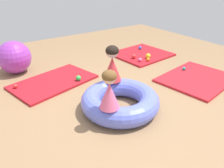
{
  "coord_description": "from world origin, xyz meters",
  "views": [
    {
      "loc": [
        -1.6,
        -2.24,
        1.74
      ],
      "look_at": [
        0.0,
        0.08,
        0.32
      ],
      "focal_mm": 35.93,
      "sensor_mm": 36.0,
      "label": 1
    }
  ],
  "objects_px": {
    "play_ball_yellow": "(148,56)",
    "play_ball_teal": "(184,69)",
    "inflatable_cushion": "(120,101)",
    "play_ball_pink": "(140,60)",
    "play_ball_blue": "(140,48)",
    "exercise_ball_large": "(14,57)",
    "child_in_pink": "(109,90)",
    "play_ball_green": "(78,78)",
    "child_in_red": "(112,64)",
    "play_ball_orange": "(148,59)",
    "play_ball_red": "(15,86)",
    "play_ball_red_second": "(134,56)"
  },
  "relations": [
    {
      "from": "play_ball_yellow",
      "to": "play_ball_teal",
      "type": "bearing_deg",
      "value": -81.98
    },
    {
      "from": "inflatable_cushion",
      "to": "play_ball_pink",
      "type": "distance_m",
      "value": 1.82
    },
    {
      "from": "play_ball_blue",
      "to": "exercise_ball_large",
      "type": "distance_m",
      "value": 2.83
    },
    {
      "from": "play_ball_blue",
      "to": "play_ball_yellow",
      "type": "bearing_deg",
      "value": -115.45
    },
    {
      "from": "inflatable_cushion",
      "to": "play_ball_teal",
      "type": "relative_size",
      "value": 17.6
    },
    {
      "from": "child_in_pink",
      "to": "play_ball_pink",
      "type": "height_order",
      "value": "child_in_pink"
    },
    {
      "from": "play_ball_pink",
      "to": "play_ball_blue",
      "type": "bearing_deg",
      "value": 49.09
    },
    {
      "from": "play_ball_green",
      "to": "play_ball_yellow",
      "type": "distance_m",
      "value": 1.76
    },
    {
      "from": "child_in_red",
      "to": "play_ball_orange",
      "type": "height_order",
      "value": "child_in_red"
    },
    {
      "from": "play_ball_pink",
      "to": "play_ball_orange",
      "type": "bearing_deg",
      "value": -25.05
    },
    {
      "from": "play_ball_teal",
      "to": "play_ball_green",
      "type": "bearing_deg",
      "value": 158.58
    },
    {
      "from": "child_in_pink",
      "to": "play_ball_teal",
      "type": "height_order",
      "value": "child_in_pink"
    },
    {
      "from": "child_in_pink",
      "to": "play_ball_pink",
      "type": "distance_m",
      "value": 2.26
    },
    {
      "from": "play_ball_pink",
      "to": "play_ball_yellow",
      "type": "bearing_deg",
      "value": 10.31
    },
    {
      "from": "play_ball_pink",
      "to": "child_in_pink",
      "type": "bearing_deg",
      "value": -140.83
    },
    {
      "from": "play_ball_pink",
      "to": "play_ball_red",
      "type": "bearing_deg",
      "value": 174.44
    },
    {
      "from": "play_ball_pink",
      "to": "play_ball_red_second",
      "type": "bearing_deg",
      "value": 87.62
    },
    {
      "from": "play_ball_blue",
      "to": "play_ball_pink",
      "type": "height_order",
      "value": "play_ball_pink"
    },
    {
      "from": "child_in_red",
      "to": "play_ball_red",
      "type": "height_order",
      "value": "child_in_red"
    },
    {
      "from": "child_in_pink",
      "to": "play_ball_blue",
      "type": "distance_m",
      "value": 3.07
    },
    {
      "from": "inflatable_cushion",
      "to": "play_ball_red_second",
      "type": "bearing_deg",
      "value": 44.96
    },
    {
      "from": "play_ball_pink",
      "to": "play_ball_yellow",
      "type": "height_order",
      "value": "play_ball_yellow"
    },
    {
      "from": "child_in_pink",
      "to": "play_ball_blue",
      "type": "xyz_separation_m",
      "value": [
        2.26,
        2.03,
        -0.43
      ]
    },
    {
      "from": "child_in_pink",
      "to": "play_ball_yellow",
      "type": "distance_m",
      "value": 2.5
    },
    {
      "from": "child_in_red",
      "to": "play_ball_green",
      "type": "xyz_separation_m",
      "value": [
        -0.22,
        0.71,
        -0.45
      ]
    },
    {
      "from": "play_ball_blue",
      "to": "play_ball_yellow",
      "type": "height_order",
      "value": "play_ball_yellow"
    },
    {
      "from": "play_ball_red_second",
      "to": "exercise_ball_large",
      "type": "distance_m",
      "value": 2.4
    },
    {
      "from": "play_ball_yellow",
      "to": "child_in_red",
      "type": "bearing_deg",
      "value": -151.06
    },
    {
      "from": "child_in_pink",
      "to": "play_ball_pink",
      "type": "xyz_separation_m",
      "value": [
        1.72,
        1.4,
        -0.43
      ]
    },
    {
      "from": "child_in_pink",
      "to": "play_ball_red_second",
      "type": "bearing_deg",
      "value": -99.33
    },
    {
      "from": "child_in_pink",
      "to": "play_ball_orange",
      "type": "distance_m",
      "value": 2.34
    },
    {
      "from": "play_ball_red",
      "to": "play_ball_pink",
      "type": "height_order",
      "value": "play_ball_pink"
    },
    {
      "from": "play_ball_yellow",
      "to": "play_ball_red_second",
      "type": "relative_size",
      "value": 1.14
    },
    {
      "from": "play_ball_yellow",
      "to": "play_ball_orange",
      "type": "relative_size",
      "value": 1.46
    },
    {
      "from": "play_ball_red_second",
      "to": "exercise_ball_large",
      "type": "relative_size",
      "value": 0.16
    },
    {
      "from": "play_ball_red",
      "to": "exercise_ball_large",
      "type": "distance_m",
      "value": 0.8
    },
    {
      "from": "play_ball_green",
      "to": "play_ball_teal",
      "type": "height_order",
      "value": "play_ball_green"
    },
    {
      "from": "child_in_red",
      "to": "play_ball_green",
      "type": "bearing_deg",
      "value": -84.86
    },
    {
      "from": "inflatable_cushion",
      "to": "play_ball_teal",
      "type": "bearing_deg",
      "value": 11.2
    },
    {
      "from": "inflatable_cushion",
      "to": "play_ball_yellow",
      "type": "distance_m",
      "value": 2.06
    },
    {
      "from": "exercise_ball_large",
      "to": "child_in_red",
      "type": "bearing_deg",
      "value": -60.81
    },
    {
      "from": "play_ball_orange",
      "to": "play_ball_red_second",
      "type": "xyz_separation_m",
      "value": [
        -0.15,
        0.29,
        0.01
      ]
    },
    {
      "from": "child_in_pink",
      "to": "play_ball_red",
      "type": "xyz_separation_m",
      "value": [
        -0.73,
        1.64,
        -0.43
      ]
    },
    {
      "from": "play_ball_red_second",
      "to": "inflatable_cushion",
      "type": "bearing_deg",
      "value": -135.04
    },
    {
      "from": "play_ball_teal",
      "to": "inflatable_cushion",
      "type": "bearing_deg",
      "value": -168.8
    },
    {
      "from": "child_in_pink",
      "to": "play_ball_teal",
      "type": "distance_m",
      "value": 2.23
    },
    {
      "from": "inflatable_cushion",
      "to": "child_in_pink",
      "type": "distance_m",
      "value": 0.55
    },
    {
      "from": "play_ball_pink",
      "to": "exercise_ball_large",
      "type": "height_order",
      "value": "exercise_ball_large"
    },
    {
      "from": "play_ball_pink",
      "to": "play_ball_orange",
      "type": "relative_size",
      "value": 1.05
    },
    {
      "from": "child_in_red",
      "to": "play_ball_red_second",
      "type": "relative_size",
      "value": 5.62
    }
  ]
}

